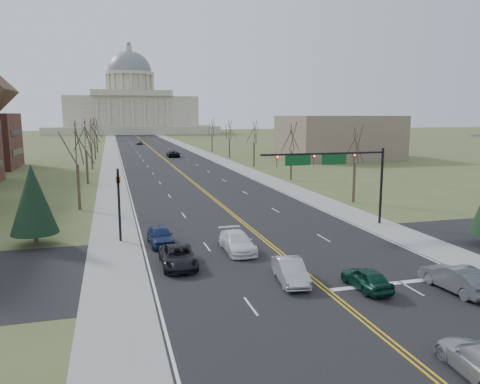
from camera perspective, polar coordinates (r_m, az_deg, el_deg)
ground at (r=29.49m, az=9.69°, el=-11.09°), size 600.00×600.00×0.00m
road at (r=135.85m, az=-10.38°, el=4.94°), size 20.00×380.00×0.01m
cross_road at (r=34.71m, az=5.47°, el=-7.81°), size 120.00×14.00×0.01m
sidewalk_left at (r=135.32m, az=-15.46°, el=4.74°), size 4.00×380.00×0.03m
sidewalk_right at (r=137.42m, az=-5.38°, el=5.11°), size 4.00×380.00×0.03m
center_line at (r=135.85m, az=-10.38°, el=4.95°), size 0.42×380.00×0.01m
edge_line_left at (r=135.34m, az=-14.53°, el=4.78°), size 0.15×380.00×0.01m
edge_line_right at (r=137.06m, az=-6.28°, el=5.08°), size 0.15×380.00×0.01m
stop_bar at (r=31.06m, az=19.02°, el=-10.38°), size 9.50×0.50×0.01m
capitol at (r=275.13m, az=-13.14°, el=10.00°), size 90.00×60.00×50.00m
signal_mast at (r=43.28m, az=11.29°, el=3.27°), size 12.12×0.44×7.20m
signal_left at (r=38.99m, az=-14.56°, el=-0.55°), size 0.32×0.36×6.00m
tree_r_0 at (r=56.22m, az=13.88°, el=5.36°), size 3.74×3.74×8.50m
tree_l_0 at (r=53.16m, az=-19.33°, el=5.31°), size 3.96×3.96×9.00m
tree_r_1 at (r=74.28m, az=6.31°, el=6.50°), size 3.74×3.74×8.50m
tree_l_1 at (r=73.09m, az=-18.32°, el=6.34°), size 3.96×3.96×9.00m
tree_r_2 at (r=93.14m, az=1.73°, el=7.14°), size 3.74×3.74×8.50m
tree_l_2 at (r=93.06m, az=-17.75°, el=6.93°), size 3.96×3.96×9.00m
tree_r_3 at (r=112.40m, az=-1.30°, el=7.53°), size 3.74×3.74×8.50m
tree_l_3 at (r=113.04m, az=-17.37°, el=7.32°), size 3.96×3.96×9.00m
tree_r_4 at (r=131.87m, az=-3.45°, el=7.79°), size 3.74×3.74×8.50m
tree_l_4 at (r=133.02m, az=-17.11°, el=7.58°), size 3.96×3.96×9.00m
conifer_l at (r=39.94m, az=-23.94°, el=-0.79°), size 3.64×3.64×6.50m
bldg_right_mass at (r=113.63m, az=11.87°, el=6.57°), size 25.00×20.00×10.00m
car_nb_inner_lead at (r=29.16m, az=15.15°, el=-10.11°), size 1.70×3.95×1.33m
car_nb_outer_lead at (r=30.63m, az=24.86°, el=-9.51°), size 1.99×4.78×1.54m
car_sb_inner_lead at (r=29.41m, az=6.17°, el=-9.55°), size 2.06×4.52×1.44m
car_sb_outer_lead at (r=32.44m, az=-7.54°, el=-7.81°), size 2.34×4.99×1.38m
car_sb_inner_second at (r=35.55m, az=-0.34°, el=-6.11°), size 2.09×5.07×1.47m
car_sb_outer_second at (r=37.83m, az=-9.67°, el=-5.26°), size 2.03×4.51×1.50m
car_far_nb at (r=115.66m, az=-8.16°, el=4.66°), size 2.80×5.98×1.65m
car_far_sb at (r=166.32m, az=-12.20°, el=5.96°), size 2.13×4.79×1.60m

